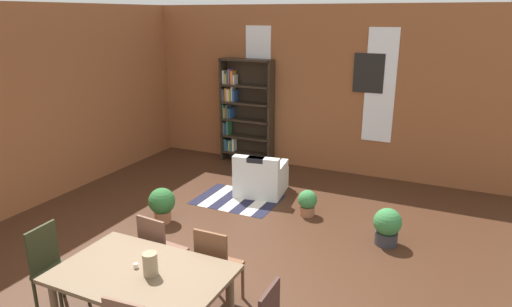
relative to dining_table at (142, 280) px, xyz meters
name	(u,v)px	position (x,y,z in m)	size (l,w,h in m)	color
ground_plane	(200,273)	(-0.17, 1.24, -0.67)	(11.35, 11.35, 0.00)	#402516
back_wall_brick	(316,90)	(-0.17, 5.67, 0.94)	(8.06, 0.12, 3.22)	#94532E
window_pane_0	(258,78)	(-1.40, 5.60, 1.10)	(0.55, 0.02, 2.09)	white
window_pane_1	(380,86)	(1.07, 5.60, 1.10)	(0.55, 0.02, 2.09)	white
dining_table	(142,280)	(0.00, 0.00, 0.00)	(1.61, 1.04, 0.76)	brown
vase_on_table	(150,264)	(0.11, 0.00, 0.20)	(0.14, 0.14, 0.22)	#998466
tealight_candle_0	(136,266)	(-0.09, 0.03, 0.11)	(0.04, 0.04, 0.05)	silver
dining_chair_far_right	(217,265)	(0.36, 0.74, -0.16)	(0.40, 0.40, 0.95)	brown
dining_chair_head_left	(53,266)	(-1.18, 0.00, -0.16)	(0.42, 0.42, 0.95)	#2E311C
dining_chair_far_left	(160,250)	(-0.37, 0.74, -0.16)	(0.43, 0.43, 0.95)	brown
bookshelf_tall	(243,110)	(-1.67, 5.43, 0.43)	(1.14, 0.29, 2.17)	#2D2319
armchair_white	(261,178)	(-0.57, 3.89, -0.39)	(0.90, 0.90, 0.75)	silver
potted_plant_by_shelf	(307,202)	(0.48, 3.38, -0.45)	(0.30, 0.30, 0.41)	#9E6042
potted_plant_corner	(162,203)	(-1.44, 2.22, -0.37)	(0.40, 0.40, 0.54)	#9E6042
potted_plant_window	(387,226)	(1.77, 2.96, -0.40)	(0.38, 0.38, 0.52)	#333338
striped_rug	(238,199)	(-0.80, 3.46, -0.67)	(1.38, 1.03, 0.01)	#1E1E33
framed_picture	(369,73)	(0.85, 5.59, 1.32)	(0.56, 0.03, 0.72)	black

